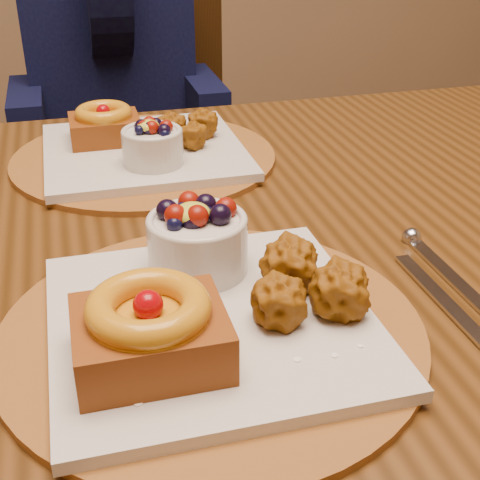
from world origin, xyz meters
The scene contains 6 objects.
dining_table centered at (-0.05, -0.03, 0.68)m, with size 1.60×0.90×0.76m.
place_setting_near centered at (-0.06, -0.25, 0.78)m, with size 0.38×0.38×0.09m.
place_setting_far centered at (-0.05, 0.18, 0.78)m, with size 0.38×0.38×0.08m.
cutlery_near centered at (0.19, -0.24, 0.76)m, with size 0.06×0.17×0.00m, color #B2B2B7.
chair_far centered at (0.05, 0.83, 0.54)m, with size 0.55×0.55×0.98m.
diner centered at (-0.04, 0.86, 0.80)m, with size 0.46×0.45×0.75m.
Camera 1 is at (-0.15, -0.73, 1.11)m, focal length 50.00 mm.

